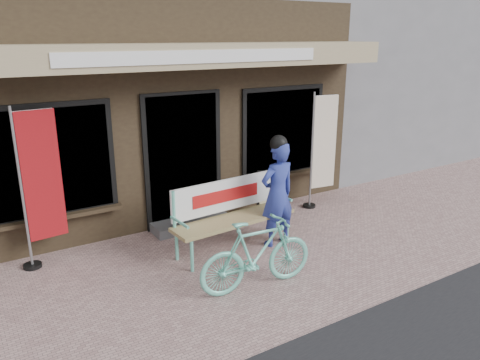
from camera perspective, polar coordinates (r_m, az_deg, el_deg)
ground at (r=6.41m, az=1.08°, el=-11.01°), size 70.00×70.00×0.00m
storefront at (r=10.18m, az=-14.75°, el=16.46°), size 7.00×6.77×6.00m
neighbor_right_near at (r=15.45m, az=17.47°, el=15.61°), size 10.00×7.00×5.60m
bench at (r=6.83m, az=-1.17°, el=-3.62°), size 1.93×0.62×1.03m
person at (r=6.90m, az=4.58°, el=-1.48°), size 0.60×0.41×1.68m
bicycle at (r=5.83m, az=2.08°, el=-9.01°), size 1.56×0.57×0.92m
nobori_red at (r=6.73m, az=-23.28°, el=-0.57°), size 0.65×0.27×2.21m
nobori_cream at (r=8.55m, az=9.96°, el=3.80°), size 0.62×0.26×2.11m
menu_stand at (r=8.07m, az=3.56°, el=-1.62°), size 0.42×0.22×0.84m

